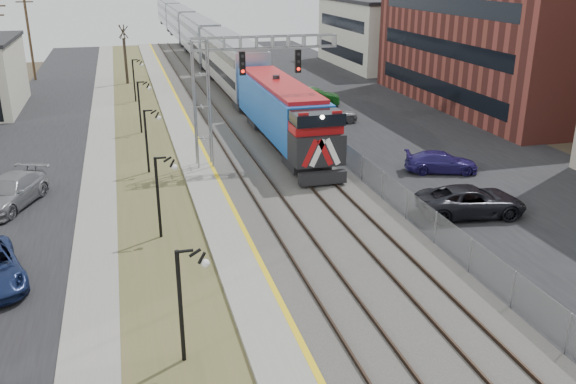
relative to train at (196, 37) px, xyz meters
name	(u,v)px	position (x,y,z in m)	size (l,w,h in m)	color
street_west	(34,151)	(-17.00, -43.25, -2.92)	(7.00, 120.00, 0.04)	black
sidewalk	(101,146)	(-12.50, -43.25, -2.90)	(2.00, 120.00, 0.08)	gray
grass_median	(144,143)	(-9.50, -43.25, -2.91)	(4.00, 120.00, 0.06)	#4F512B
platform	(185,139)	(-6.50, -43.25, -2.82)	(2.00, 120.00, 0.24)	gray
ballast_bed	(251,135)	(-1.50, -43.25, -2.84)	(8.00, 120.00, 0.20)	#595651
parking_lot	(396,126)	(10.50, -43.25, -2.92)	(16.00, 120.00, 0.04)	black
platform_edge	(197,137)	(-5.62, -43.25, -2.69)	(0.24, 120.00, 0.01)	gold
track_near	(225,134)	(-3.50, -43.25, -2.66)	(1.58, 120.00, 0.15)	#2D2119
track_far	(270,131)	(0.00, -43.25, -2.66)	(1.58, 120.00, 0.15)	#2D2119
train	(196,37)	(0.00, 0.00, 0.00)	(3.00, 108.65, 5.33)	blue
signal_gantry	(229,80)	(-4.28, -50.26, 2.65)	(9.00, 1.07, 8.15)	gray
lampposts	(158,196)	(-9.50, -59.96, -0.94)	(0.14, 62.14, 4.00)	black
fence	(304,122)	(2.70, -43.25, -2.14)	(0.04, 120.00, 1.60)	gray
bare_trees	(18,103)	(-18.16, -39.34, -0.24)	(12.30, 42.30, 5.95)	#382D23
car_lot_c	(471,202)	(6.11, -61.68, -2.17)	(2.55, 5.53, 1.54)	black
car_lot_d	(441,163)	(8.08, -54.94, -2.29)	(1.81, 4.45, 1.29)	navy
car_lot_e	(330,114)	(5.52, -41.11, -2.16)	(1.83, 4.55, 1.55)	slate
car_lot_f	(314,97)	(6.34, -34.20, -2.16)	(1.66, 4.75, 1.56)	#0D4310
car_street_b	(10,193)	(-16.93, -54.09, -2.13)	(2.27, 5.58, 1.62)	gray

